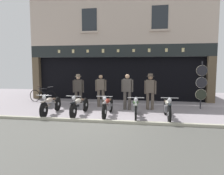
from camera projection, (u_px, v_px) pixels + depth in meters
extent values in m
cube|color=gray|center=(118.00, 101.00, 12.48)|extent=(22.90, 10.00, 0.08)
cube|color=#ACA893|center=(100.00, 122.00, 7.65)|extent=(22.90, 0.16, 0.18)
cube|color=black|center=(122.00, 77.00, 14.61)|extent=(10.03, 4.00, 2.60)
cube|color=brown|center=(37.00, 78.00, 13.36)|extent=(0.44, 0.36, 2.60)
cube|color=brown|center=(211.00, 80.00, 11.69)|extent=(0.44, 0.36, 2.60)
cube|color=#23282D|center=(119.00, 76.00, 12.88)|extent=(9.59, 0.03, 2.18)
cube|color=black|center=(118.00, 51.00, 12.30)|extent=(10.90, 0.24, 0.70)
cube|color=#DBC684|center=(59.00, 51.00, 12.74)|extent=(0.14, 0.03, 0.18)
cube|color=#DBC684|center=(73.00, 51.00, 12.60)|extent=(0.14, 0.03, 0.21)
cube|color=#DBC684|center=(88.00, 51.00, 12.46)|extent=(0.14, 0.03, 0.17)
cube|color=#DBC684|center=(103.00, 51.00, 12.31)|extent=(0.14, 0.03, 0.22)
cube|color=#DBC684|center=(118.00, 51.00, 12.17)|extent=(0.14, 0.03, 0.17)
cube|color=#DBC684|center=(134.00, 51.00, 12.02)|extent=(0.14, 0.03, 0.16)
cube|color=#DBC684|center=(149.00, 50.00, 11.88)|extent=(0.14, 0.03, 0.20)
cube|color=#DBC684|center=(166.00, 50.00, 11.73)|extent=(0.14, 0.03, 0.19)
cube|color=#DBC684|center=(183.00, 50.00, 11.59)|extent=(0.14, 0.03, 0.22)
cube|color=#BFAB9A|center=(118.00, 20.00, 12.20)|extent=(10.90, 0.40, 2.92)
cube|color=#23282D|center=(89.00, 20.00, 12.26)|extent=(0.90, 0.02, 1.30)
cube|color=#BFAB9A|center=(89.00, 32.00, 12.29)|extent=(1.10, 0.12, 0.10)
cube|color=#23282D|center=(160.00, 17.00, 11.62)|extent=(0.90, 0.02, 1.30)
cube|color=#BFAB9A|center=(160.00, 30.00, 11.65)|extent=(1.10, 0.12, 0.10)
cylinder|color=black|center=(44.00, 110.00, 8.26)|extent=(0.09, 0.64, 0.64)
cylinder|color=silver|center=(44.00, 110.00, 8.26)|extent=(0.10, 0.14, 0.14)
cylinder|color=black|center=(58.00, 104.00, 9.63)|extent=(0.10, 0.64, 0.64)
cylinder|color=silver|center=(58.00, 104.00, 9.63)|extent=(0.11, 0.14, 0.14)
cube|color=gray|center=(51.00, 104.00, 8.93)|extent=(0.10, 1.28, 0.07)
cube|color=slate|center=(51.00, 106.00, 8.94)|extent=(0.21, 0.32, 0.26)
ellipsoid|color=#AA9989|center=(49.00, 100.00, 8.75)|extent=(0.23, 0.47, 0.20)
ellipsoid|color=#38281E|center=(53.00, 99.00, 9.16)|extent=(0.21, 0.30, 0.10)
cube|color=gray|center=(44.00, 102.00, 8.23)|extent=(0.11, 0.36, 0.04)
sphere|color=silver|center=(44.00, 97.00, 8.27)|extent=(0.15, 0.15, 0.15)
cylinder|color=silver|center=(44.00, 95.00, 8.26)|extent=(0.62, 0.04, 0.02)
cylinder|color=silver|center=(44.00, 103.00, 8.27)|extent=(0.04, 0.29, 0.60)
cylinder|color=black|center=(73.00, 111.00, 8.12)|extent=(0.10, 0.62, 0.62)
cylinder|color=silver|center=(73.00, 111.00, 8.12)|extent=(0.11, 0.14, 0.14)
cylinder|color=black|center=(85.00, 105.00, 9.48)|extent=(0.11, 0.62, 0.62)
cylinder|color=silver|center=(85.00, 105.00, 9.48)|extent=(0.12, 0.14, 0.14)
cube|color=black|center=(80.00, 105.00, 8.79)|extent=(0.14, 1.29, 0.07)
cube|color=slate|center=(80.00, 106.00, 8.80)|extent=(0.22, 0.33, 0.26)
ellipsoid|color=#A6A091|center=(78.00, 101.00, 8.61)|extent=(0.25, 0.47, 0.20)
ellipsoid|color=#38281E|center=(82.00, 100.00, 9.02)|extent=(0.22, 0.31, 0.10)
cube|color=black|center=(73.00, 103.00, 8.09)|extent=(0.12, 0.37, 0.04)
sphere|color=silver|center=(74.00, 98.00, 8.13)|extent=(0.15, 0.15, 0.15)
cylinder|color=silver|center=(74.00, 96.00, 8.12)|extent=(0.62, 0.06, 0.02)
cylinder|color=silver|center=(73.00, 104.00, 8.13)|extent=(0.05, 0.27, 0.61)
cylinder|color=black|center=(104.00, 112.00, 7.95)|extent=(0.07, 0.65, 0.65)
cylinder|color=silver|center=(104.00, 112.00, 7.95)|extent=(0.10, 0.14, 0.14)
cylinder|color=black|center=(111.00, 105.00, 9.37)|extent=(0.08, 0.65, 0.65)
cylinder|color=silver|center=(111.00, 105.00, 9.37)|extent=(0.11, 0.14, 0.14)
cube|color=gray|center=(108.00, 105.00, 8.65)|extent=(0.08, 1.33, 0.07)
cube|color=slate|center=(108.00, 107.00, 8.66)|extent=(0.20, 0.32, 0.26)
ellipsoid|color=maroon|center=(107.00, 101.00, 8.46)|extent=(0.22, 0.46, 0.20)
ellipsoid|color=#38281E|center=(109.00, 100.00, 8.89)|extent=(0.20, 0.30, 0.10)
cube|color=gray|center=(104.00, 103.00, 7.92)|extent=(0.10, 0.36, 0.04)
sphere|color=silver|center=(105.00, 98.00, 7.96)|extent=(0.15, 0.15, 0.15)
cylinder|color=silver|center=(105.00, 96.00, 7.95)|extent=(0.62, 0.03, 0.02)
cylinder|color=silver|center=(104.00, 104.00, 7.96)|extent=(0.04, 0.28, 0.61)
cylinder|color=black|center=(136.00, 113.00, 7.73)|extent=(0.10, 0.62, 0.62)
cylinder|color=silver|center=(136.00, 113.00, 7.73)|extent=(0.11, 0.14, 0.14)
cylinder|color=black|center=(135.00, 106.00, 9.11)|extent=(0.11, 0.62, 0.62)
cylinder|color=silver|center=(135.00, 106.00, 9.11)|extent=(0.12, 0.14, 0.14)
cube|color=gray|center=(136.00, 107.00, 8.41)|extent=(0.14, 1.29, 0.07)
cube|color=slate|center=(136.00, 108.00, 8.42)|extent=(0.22, 0.33, 0.26)
ellipsoid|color=#2F462A|center=(136.00, 102.00, 8.22)|extent=(0.24, 0.47, 0.20)
ellipsoid|color=#38281E|center=(136.00, 101.00, 8.64)|extent=(0.22, 0.31, 0.10)
cube|color=gray|center=(136.00, 105.00, 7.69)|extent=(0.12, 0.36, 0.04)
sphere|color=silver|center=(136.00, 100.00, 7.74)|extent=(0.15, 0.15, 0.15)
cylinder|color=silver|center=(136.00, 98.00, 7.73)|extent=(0.62, 0.06, 0.02)
cylinder|color=silver|center=(136.00, 106.00, 7.74)|extent=(0.05, 0.25, 0.61)
cylinder|color=black|center=(169.00, 114.00, 7.51)|extent=(0.08, 0.67, 0.67)
cylinder|color=silver|center=(169.00, 114.00, 7.51)|extent=(0.10, 0.15, 0.15)
cylinder|color=black|center=(165.00, 107.00, 8.89)|extent=(0.09, 0.67, 0.67)
cylinder|color=silver|center=(165.00, 107.00, 8.89)|extent=(0.11, 0.15, 0.15)
cube|color=black|center=(167.00, 107.00, 8.19)|extent=(0.08, 1.29, 0.07)
cube|color=slate|center=(167.00, 109.00, 8.19)|extent=(0.20, 0.32, 0.26)
ellipsoid|color=#A39F8F|center=(168.00, 103.00, 8.00)|extent=(0.22, 0.46, 0.20)
ellipsoid|color=#38281E|center=(167.00, 101.00, 8.42)|extent=(0.20, 0.30, 0.10)
cube|color=black|center=(170.00, 104.00, 7.47)|extent=(0.10, 0.36, 0.04)
sphere|color=silver|center=(169.00, 100.00, 7.52)|extent=(0.15, 0.15, 0.15)
cylinder|color=silver|center=(170.00, 98.00, 7.51)|extent=(0.62, 0.03, 0.02)
cylinder|color=silver|center=(169.00, 106.00, 7.52)|extent=(0.04, 0.25, 0.61)
cylinder|color=#38332D|center=(81.00, 99.00, 10.54)|extent=(0.15, 0.15, 0.81)
cylinder|color=#38332D|center=(76.00, 99.00, 10.55)|extent=(0.15, 0.15, 0.81)
cube|color=#38332D|center=(78.00, 86.00, 10.47)|extent=(0.41, 0.27, 0.59)
cube|color=silver|center=(79.00, 84.00, 10.58)|extent=(0.14, 0.04, 0.33)
cube|color=#47234C|center=(79.00, 84.00, 10.60)|extent=(0.05, 0.02, 0.31)
cylinder|color=#38332D|center=(83.00, 86.00, 10.47)|extent=(0.09, 0.09, 0.60)
cylinder|color=#38332D|center=(74.00, 86.00, 10.49)|extent=(0.09, 0.09, 0.60)
sphere|color=beige|center=(78.00, 77.00, 10.43)|extent=(0.19, 0.19, 0.19)
cylinder|color=#7F705B|center=(78.00, 76.00, 10.43)|extent=(0.33, 0.33, 0.01)
cylinder|color=#7F705B|center=(78.00, 75.00, 10.42)|extent=(0.20, 0.20, 0.11)
cylinder|color=brown|center=(103.00, 98.00, 10.60)|extent=(0.15, 0.15, 0.88)
cylinder|color=brown|center=(99.00, 98.00, 10.61)|extent=(0.15, 0.15, 0.88)
cube|color=brown|center=(101.00, 84.00, 10.53)|extent=(0.40, 0.25, 0.55)
cube|color=white|center=(101.00, 83.00, 10.64)|extent=(0.14, 0.03, 0.31)
cube|color=navy|center=(101.00, 83.00, 10.66)|extent=(0.05, 0.02, 0.28)
cylinder|color=brown|center=(105.00, 85.00, 10.52)|extent=(0.09, 0.09, 0.56)
cylinder|color=brown|center=(96.00, 85.00, 10.56)|extent=(0.09, 0.09, 0.56)
sphere|color=#9E7A5B|center=(101.00, 77.00, 10.50)|extent=(0.20, 0.20, 0.20)
cylinder|color=#47423D|center=(130.00, 101.00, 9.84)|extent=(0.15, 0.15, 0.87)
cylinder|color=#47423D|center=(125.00, 100.00, 9.90)|extent=(0.15, 0.15, 0.87)
cube|color=#47423D|center=(127.00, 85.00, 9.80)|extent=(0.40, 0.26, 0.61)
cube|color=silver|center=(128.00, 84.00, 9.90)|extent=(0.14, 0.04, 0.34)
cube|color=black|center=(128.00, 84.00, 9.91)|extent=(0.05, 0.02, 0.31)
cylinder|color=#47423D|center=(132.00, 86.00, 9.73)|extent=(0.09, 0.09, 0.57)
cylinder|color=#47423D|center=(122.00, 86.00, 9.86)|extent=(0.09, 0.09, 0.57)
sphere|color=tan|center=(127.00, 76.00, 9.75)|extent=(0.21, 0.21, 0.21)
cylinder|color=brown|center=(152.00, 101.00, 9.88)|extent=(0.15, 0.15, 0.81)
cylinder|color=brown|center=(148.00, 101.00, 9.95)|extent=(0.15, 0.15, 0.81)
cube|color=brown|center=(150.00, 86.00, 9.84)|extent=(0.41, 0.27, 0.62)
cube|color=white|center=(151.00, 85.00, 9.95)|extent=(0.14, 0.04, 0.35)
cube|color=maroon|center=(151.00, 85.00, 9.96)|extent=(0.05, 0.02, 0.32)
cylinder|color=brown|center=(155.00, 88.00, 9.78)|extent=(0.09, 0.09, 0.63)
cylinder|color=brown|center=(145.00, 87.00, 9.92)|extent=(0.09, 0.09, 0.63)
sphere|color=#9E7A5B|center=(150.00, 77.00, 9.80)|extent=(0.21, 0.21, 0.21)
cylinder|color=#4C4238|center=(150.00, 76.00, 9.80)|extent=(0.36, 0.36, 0.01)
cylinder|color=#4C4238|center=(151.00, 75.00, 9.79)|extent=(0.22, 0.22, 0.12)
cylinder|color=#232328|center=(201.00, 85.00, 9.98)|extent=(0.06, 0.06, 2.29)
cylinder|color=black|center=(202.00, 71.00, 9.89)|extent=(0.49, 0.03, 0.49)
torus|color=beige|center=(202.00, 71.00, 9.91)|extent=(0.52, 0.04, 0.52)
cylinder|color=black|center=(201.00, 83.00, 9.95)|extent=(0.49, 0.03, 0.49)
torus|color=silver|center=(201.00, 83.00, 9.96)|extent=(0.52, 0.04, 0.52)
cylinder|color=#23281E|center=(201.00, 95.00, 10.01)|extent=(0.49, 0.03, 0.49)
torus|color=beige|center=(201.00, 95.00, 10.02)|extent=(0.52, 0.04, 0.52)
cube|color=beige|center=(82.00, 71.00, 13.07)|extent=(0.72, 0.02, 1.07)
cube|color=#1E3323|center=(82.00, 64.00, 13.01)|extent=(0.72, 0.01, 0.20)
torus|color=black|center=(51.00, 97.00, 11.85)|extent=(0.70, 0.15, 0.70)
torus|color=black|center=(35.00, 96.00, 12.19)|extent=(0.70, 0.15, 0.70)
cylinder|color=black|center=(44.00, 93.00, 11.97)|extent=(0.64, 0.14, 0.45)
cylinder|color=black|center=(43.00, 89.00, 11.98)|extent=(0.59, 0.13, 0.03)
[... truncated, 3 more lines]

